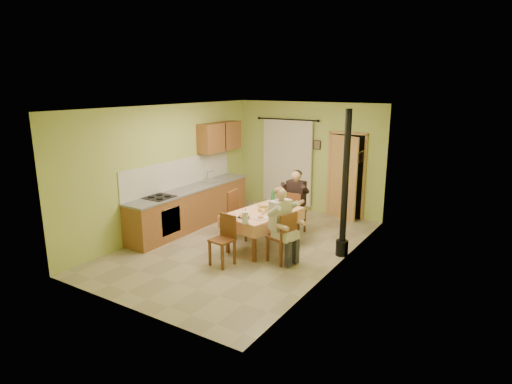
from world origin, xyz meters
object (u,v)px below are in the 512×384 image
Objects in this scene: chair_right at (282,247)px; chair_left at (241,224)px; chair_far at (295,221)px; chair_near at (223,250)px; man_far at (296,195)px; stove_flue at (344,204)px; man_right at (282,217)px; dining_table at (263,230)px.

chair_left is at bearing 78.70° from chair_right.
chair_near is at bearing -101.06° from chair_far.
man_far is at bearing 90.00° from chair_far.
stove_flue is (2.23, 0.19, 0.73)m from chair_left.
chair_left is 1.65m from man_right.
chair_left is at bearing -175.02° from stove_flue.
dining_table is 1.13m from chair_near.
chair_right is at bearing -132.93° from stove_flue.
chair_far is 0.93× the size of chair_left.
chair_left is (-0.72, 0.28, -0.09)m from dining_table.
dining_table is at bearing 72.74° from man_right.
chair_far is 0.98× the size of chair_right.
chair_near is 0.91× the size of chair_left.
chair_right is 0.70× the size of man_right.
man_far is 1.52m from stove_flue.
man_right is (0.51, -1.56, 0.00)m from man_far.
chair_far is 0.34× the size of stove_flue.
man_right reaches higher than chair_right.
chair_right is at bearing -90.00° from man_right.
chair_far reaches higher than dining_table.
man_far and man_right have the same top height.
chair_far is 1.68m from stove_flue.
man_far is at bearing -91.45° from chair_near.
chair_left is (-0.87, -0.84, 0.00)m from chair_far.
man_right is at bearing 90.00° from chair_right.
stove_flue is at bearing -129.96° from chair_near.
dining_table is 1.71m from stove_flue.
dining_table is at bearing -92.21° from chair_near.
chair_near is (-0.18, -1.12, -0.09)m from dining_table.
stove_flue is (0.85, 0.90, 0.15)m from man_right.
dining_table is at bearing -162.72° from stove_flue.
chair_right is 1.56m from chair_left.
chair_right is 0.35× the size of stove_flue.
chair_near is at bearing 13.92° from chair_left.
chair_far is 0.59m from man_far.
man_right is (0.51, -1.54, 0.59)m from chair_far.
dining_table is 0.78m from chair_left.
dining_table is 1.77× the size of chair_right.
chair_near is 1.49m from chair_left.
chair_far is (0.15, 1.12, -0.09)m from dining_table.
man_right is (0.66, -0.43, 0.50)m from dining_table.
chair_near is 0.67× the size of man_far.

